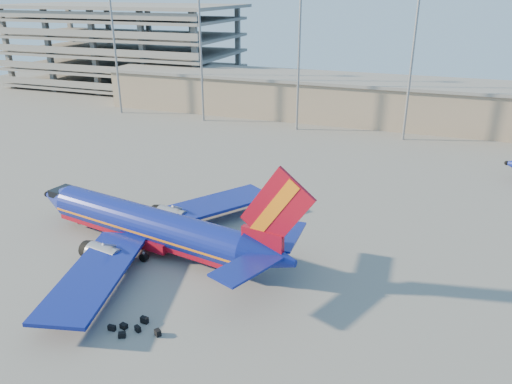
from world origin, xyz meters
TOP-DOWN VIEW (x-y plane):
  - ground at (0.00, 0.00)m, footprint 220.00×220.00m
  - terminal_building at (10.00, 58.00)m, footprint 122.00×16.00m
  - parking_garage at (-62.00, 74.05)m, footprint 62.00×32.00m
  - light_mast_row at (5.00, 46.00)m, footprint 101.60×1.60m
  - aircraft_main at (-5.65, -5.17)m, footprint 34.70×33.09m
  - luggage_pile at (-0.25, -17.65)m, footprint 4.45×2.72m

SIDE VIEW (x-z plane):
  - ground at x=0.00m, z-range 0.00..0.00m
  - luggage_pile at x=-0.25m, z-range -0.03..0.52m
  - aircraft_main at x=-5.65m, z-range -3.39..8.44m
  - terminal_building at x=10.00m, z-range 0.07..8.57m
  - parking_garage at x=-62.00m, z-range 1.03..22.43m
  - light_mast_row at x=5.00m, z-range 3.23..31.88m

